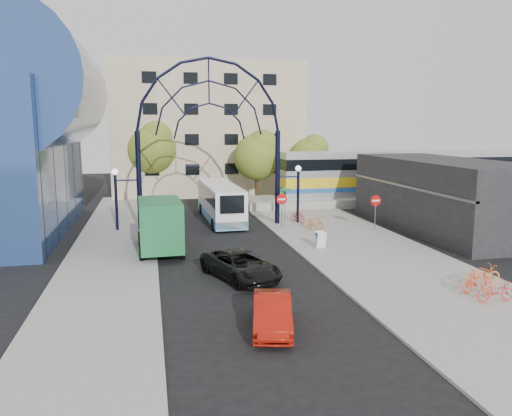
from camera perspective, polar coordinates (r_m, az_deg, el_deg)
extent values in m
plane|color=black|center=(23.22, -0.91, -9.00)|extent=(120.00, 120.00, 0.00)
cube|color=gray|center=(29.31, 13.11, -5.23)|extent=(8.00, 56.00, 0.12)
cube|color=gray|center=(28.65, -16.25, -5.70)|extent=(5.00, 50.00, 0.12)
cylinder|color=black|center=(35.84, -13.22, 2.98)|extent=(0.36, 0.36, 7.00)
cylinder|color=black|center=(37.00, 2.47, 3.41)|extent=(0.36, 0.36, 7.00)
cylinder|color=black|center=(36.09, -15.67, 0.52)|extent=(0.20, 0.20, 4.00)
cylinder|color=black|center=(37.62, 4.82, 1.18)|extent=(0.20, 0.20, 4.00)
sphere|color=white|center=(35.84, -15.83, 4.00)|extent=(0.44, 0.44, 0.44)
sphere|color=white|center=(37.37, 4.86, 4.52)|extent=(0.44, 0.44, 0.44)
cylinder|color=slate|center=(35.35, 2.95, -0.60)|extent=(0.06, 0.06, 2.20)
cylinder|color=red|center=(35.19, 2.96, 1.00)|extent=(0.80, 0.04, 0.80)
cube|color=white|center=(35.16, 2.97, 1.00)|extent=(0.55, 0.02, 0.12)
cylinder|color=slate|center=(35.63, 13.47, -0.77)|extent=(0.06, 0.06, 2.20)
cylinder|color=red|center=(35.48, 13.53, 0.82)|extent=(0.76, 0.04, 0.76)
cube|color=white|center=(35.45, 13.55, 0.82)|extent=(0.55, 0.02, 0.12)
cylinder|color=slate|center=(35.97, 3.32, 0.05)|extent=(0.05, 0.05, 2.80)
cube|color=#146626|center=(35.79, 3.34, 2.11)|extent=(0.70, 0.03, 0.18)
cube|color=#146626|center=(35.82, 3.33, 1.71)|extent=(0.03, 0.70, 0.18)
cube|color=white|center=(29.90, 7.50, -3.67)|extent=(0.55, 0.26, 0.99)
cube|color=white|center=(30.22, 7.28, -3.53)|extent=(0.55, 0.26, 0.99)
cube|color=#1E59A5|center=(29.99, 7.40, -2.98)|extent=(0.55, 0.42, 0.14)
cylinder|color=navy|center=(37.53, -24.59, 12.62)|extent=(9.00, 16.00, 9.00)
cube|color=black|center=(37.86, 20.39, 1.45)|extent=(6.00, 16.00, 5.00)
cube|color=tan|center=(56.97, -5.85, 8.96)|extent=(20.00, 12.00, 14.00)
cube|color=gray|center=(50.39, 16.83, 1.04)|extent=(32.00, 5.00, 0.80)
cube|color=#B7B7BC|center=(50.11, 16.97, 3.87)|extent=(25.00, 3.00, 4.20)
cube|color=gold|center=(50.16, 16.93, 3.19)|extent=(25.10, 3.05, 0.90)
cube|color=black|center=(50.03, 17.02, 5.01)|extent=(25.05, 3.05, 1.00)
cube|color=#1E59A5|center=(50.24, 16.90, 2.40)|extent=(25.10, 3.05, 0.35)
cylinder|color=#382314|center=(49.09, 0.07, 2.25)|extent=(0.36, 0.36, 2.52)
sphere|color=#415B17|center=(48.81, 0.07, 5.84)|extent=(4.48, 4.48, 4.48)
sphere|color=#415B17|center=(48.57, 0.73, 7.14)|extent=(3.08, 3.08, 3.08)
cylinder|color=#382314|center=(51.96, -11.73, 2.64)|extent=(0.36, 0.36, 2.88)
sphere|color=#415B17|center=(51.68, -11.86, 6.52)|extent=(5.12, 5.12, 5.12)
sphere|color=#415B17|center=(51.34, -11.34, 7.95)|extent=(3.52, 3.52, 3.52)
cylinder|color=#382314|center=(52.58, 6.02, 2.57)|extent=(0.36, 0.36, 2.34)
sphere|color=#415B17|center=(52.32, 6.07, 5.68)|extent=(4.16, 4.16, 4.16)
sphere|color=#415B17|center=(52.14, 6.72, 6.80)|extent=(2.86, 2.86, 2.86)
cube|color=white|center=(39.15, -4.12, 0.85)|extent=(2.46, 10.26, 2.58)
cube|color=#61AED8|center=(39.32, -4.10, -0.69)|extent=(2.49, 10.26, 0.62)
cube|color=black|center=(39.07, -4.13, 1.62)|extent=(2.50, 10.05, 0.80)
cube|color=black|center=(34.03, -2.75, 0.42)|extent=(1.68, 0.16, 1.24)
cube|color=black|center=(44.12, -5.16, 1.62)|extent=(2.13, 0.20, 1.42)
cylinder|color=black|center=(42.27, -6.26, -0.10)|extent=(0.27, 0.86, 0.85)
cylinder|color=black|center=(42.58, -3.31, 0.01)|extent=(0.27, 0.86, 0.85)
cylinder|color=black|center=(35.49, -4.89, -1.88)|extent=(0.27, 0.86, 0.85)
cylinder|color=black|center=(35.87, -1.39, -1.73)|extent=(0.27, 0.86, 0.85)
cube|color=black|center=(31.77, -11.13, -2.19)|extent=(2.28, 2.38, 2.12)
cube|color=black|center=(32.83, -11.25, -1.05)|extent=(1.93, 0.16, 0.96)
cube|color=#1B6836|center=(28.80, -10.89, -1.80)|extent=(2.45, 4.50, 2.69)
cylinder|color=black|center=(31.59, -13.08, -3.43)|extent=(0.28, 0.93, 0.92)
cylinder|color=black|center=(31.68, -9.07, -3.26)|extent=(0.28, 0.93, 0.92)
cylinder|color=black|center=(27.93, -12.95, -5.09)|extent=(0.28, 0.93, 0.92)
cylinder|color=black|center=(28.04, -8.41, -4.89)|extent=(0.28, 0.93, 0.92)
imported|color=black|center=(24.23, -1.78, -6.54)|extent=(3.84, 5.37, 1.36)
imported|color=#971309|center=(18.43, 1.88, -11.87)|extent=(2.16, 4.06, 1.27)
imported|color=red|center=(37.85, 4.84, -0.90)|extent=(1.14, 1.98, 0.98)
imported|color=orange|center=(34.99, 6.76, -1.70)|extent=(1.27, 1.80, 1.07)
imported|color=orange|center=(25.26, 24.45, -6.93)|extent=(1.80, 0.63, 0.94)
imported|color=#DB492B|center=(23.99, 23.98, -7.57)|extent=(1.87, 0.90, 1.09)
imported|color=red|center=(23.09, 25.70, -8.57)|extent=(1.71, 0.60, 0.90)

